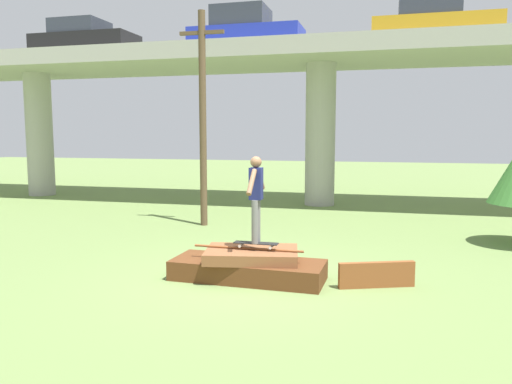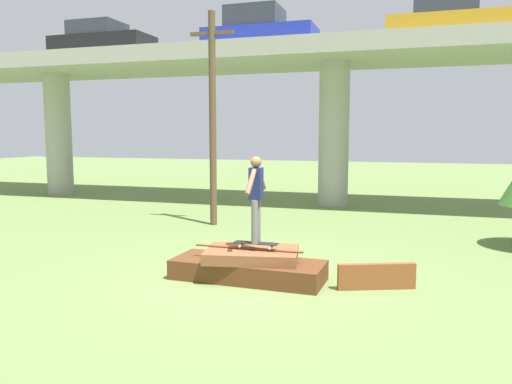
{
  "view_description": "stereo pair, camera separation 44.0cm",
  "coord_description": "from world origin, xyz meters",
  "px_view_note": "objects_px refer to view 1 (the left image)",
  "views": [
    {
      "loc": [
        2.38,
        -8.53,
        2.64
      ],
      "look_at": [
        0.14,
        0.03,
        1.61
      ],
      "focal_mm": 35.0,
      "sensor_mm": 36.0,
      "label": 1
    },
    {
      "loc": [
        2.8,
        -8.41,
        2.64
      ],
      "look_at": [
        0.14,
        0.03,
        1.61
      ],
      "focal_mm": 35.0,
      "sensor_mm": 36.0,
      "label": 2
    }
  ],
  "objects_px": {
    "car_on_overpass_mid": "(84,41)",
    "skateboard": "(256,243)",
    "skater": "(256,194)",
    "utility_pole": "(203,116)",
    "car_on_overpass_left": "(433,23)",
    "car_on_overpass_right": "(245,32)"
  },
  "relations": [
    {
      "from": "skater",
      "to": "car_on_overpass_left",
      "type": "height_order",
      "value": "car_on_overpass_left"
    },
    {
      "from": "skater",
      "to": "car_on_overpass_mid",
      "type": "xyz_separation_m",
      "value": [
        -9.75,
        9.77,
        4.79
      ]
    },
    {
      "from": "skater",
      "to": "utility_pole",
      "type": "xyz_separation_m",
      "value": [
        -2.85,
        4.92,
        1.57
      ]
    },
    {
      "from": "skateboard",
      "to": "utility_pole",
      "type": "height_order",
      "value": "utility_pole"
    },
    {
      "from": "car_on_overpass_mid",
      "to": "skateboard",
      "type": "bearing_deg",
      "value": -45.06
    },
    {
      "from": "skater",
      "to": "skateboard",
      "type": "bearing_deg",
      "value": -172.87
    },
    {
      "from": "car_on_overpass_mid",
      "to": "utility_pole",
      "type": "relative_size",
      "value": 0.69
    },
    {
      "from": "car_on_overpass_mid",
      "to": "utility_pole",
      "type": "xyz_separation_m",
      "value": [
        6.9,
        -4.85,
        -3.22
      ]
    },
    {
      "from": "skater",
      "to": "car_on_overpass_left",
      "type": "distance_m",
      "value": 11.43
    },
    {
      "from": "skater",
      "to": "car_on_overpass_right",
      "type": "height_order",
      "value": "car_on_overpass_right"
    },
    {
      "from": "skateboard",
      "to": "skater",
      "type": "distance_m",
      "value": 0.91
    },
    {
      "from": "car_on_overpass_right",
      "to": "car_on_overpass_left",
      "type": "bearing_deg",
      "value": 0.56
    },
    {
      "from": "skater",
      "to": "car_on_overpass_right",
      "type": "xyz_separation_m",
      "value": [
        -2.94,
        9.65,
        4.8
      ]
    },
    {
      "from": "car_on_overpass_left",
      "to": "utility_pole",
      "type": "height_order",
      "value": "car_on_overpass_left"
    },
    {
      "from": "utility_pole",
      "to": "skater",
      "type": "bearing_deg",
      "value": -59.91
    },
    {
      "from": "skateboard",
      "to": "car_on_overpass_mid",
      "type": "relative_size",
      "value": 0.19
    },
    {
      "from": "skateboard",
      "to": "utility_pole",
      "type": "relative_size",
      "value": 0.13
    },
    {
      "from": "skateboard",
      "to": "car_on_overpass_mid",
      "type": "bearing_deg",
      "value": 134.94
    },
    {
      "from": "skater",
      "to": "utility_pole",
      "type": "height_order",
      "value": "utility_pole"
    },
    {
      "from": "skateboard",
      "to": "car_on_overpass_right",
      "type": "bearing_deg",
      "value": 106.93
    },
    {
      "from": "skateboard",
      "to": "utility_pole",
      "type": "xyz_separation_m",
      "value": [
        -2.85,
        4.92,
        2.48
      ]
    },
    {
      "from": "skater",
      "to": "utility_pole",
      "type": "distance_m",
      "value": 5.9
    }
  ]
}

